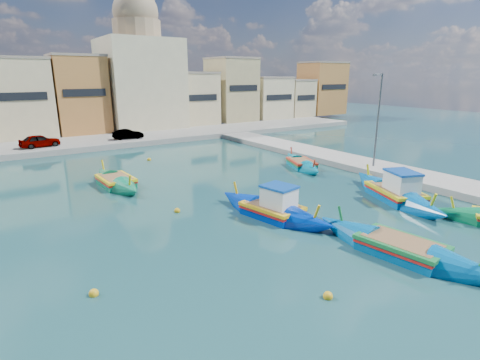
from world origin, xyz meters
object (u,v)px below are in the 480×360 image
object	(u,v)px
church_block	(140,71)
luzzu_green	(116,182)
luzzu_turquoise_cabin	(395,194)
luzzu_blue_cabin	(273,211)
quay_street_lamp	(377,120)
luzzu_cyan_mid	(301,164)
luzzu_blue_south	(401,250)

from	to	relation	value
church_block	luzzu_green	world-z (taller)	church_block
luzzu_turquoise_cabin	luzzu_blue_cabin	size ratio (longest dim) A/B	1.15
quay_street_lamp	luzzu_blue_cabin	distance (m)	14.41
church_block	luzzu_cyan_mid	distance (m)	30.76
luzzu_turquoise_cabin	luzzu_blue_south	bearing A→B (deg)	-144.29
luzzu_cyan_mid	luzzu_blue_south	world-z (taller)	luzzu_blue_south
luzzu_blue_cabin	luzzu_green	distance (m)	12.57
luzzu_turquoise_cabin	luzzu_cyan_mid	distance (m)	10.09
quay_street_lamp	luzzu_cyan_mid	size ratio (longest dim) A/B	1.03
luzzu_blue_south	luzzu_turquoise_cabin	bearing A→B (deg)	35.71
luzzu_turquoise_cabin	luzzu_cyan_mid	world-z (taller)	luzzu_turquoise_cabin
church_block	luzzu_blue_south	distance (m)	45.28
church_block	luzzu_cyan_mid	size ratio (longest dim) A/B	2.46
quay_street_lamp	luzzu_turquoise_cabin	size ratio (longest dim) A/B	0.81
luzzu_turquoise_cabin	luzzu_blue_cabin	xyz separation A→B (m)	(-8.56, 2.10, -0.02)
luzzu_blue_cabin	luzzu_blue_south	size ratio (longest dim) A/B	0.93
luzzu_blue_south	luzzu_blue_cabin	bearing A→B (deg)	104.20
luzzu_cyan_mid	luzzu_green	world-z (taller)	luzzu_green
quay_street_lamp	luzzu_blue_south	xyz separation A→B (m)	(-11.68, -10.34, -4.06)
luzzu_cyan_mid	quay_street_lamp	bearing A→B (deg)	-50.20
church_block	luzzu_cyan_mid	xyz separation A→B (m)	(3.63, -29.43, -8.17)
church_block	luzzu_blue_cabin	world-z (taller)	church_block
luzzu_blue_south	church_block	bearing A→B (deg)	84.55
luzzu_blue_cabin	luzzu_cyan_mid	bearing A→B (deg)	39.45
quay_street_lamp	luzzu_green	bearing A→B (deg)	157.58
quay_street_lamp	luzzu_green	size ratio (longest dim) A/B	1.01
church_block	luzzu_turquoise_cabin	xyz separation A→B (m)	(2.56, -39.46, -8.03)
luzzu_green	luzzu_blue_cabin	bearing A→B (deg)	-63.30
quay_street_lamp	luzzu_turquoise_cabin	bearing A→B (deg)	-131.84
luzzu_cyan_mid	luzzu_blue_south	size ratio (longest dim) A/B	0.84
luzzu_turquoise_cabin	luzzu_green	size ratio (longest dim) A/B	1.24
luzzu_cyan_mid	luzzu_green	bearing A→B (deg)	167.81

